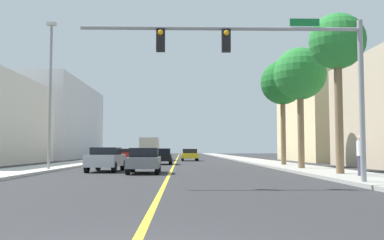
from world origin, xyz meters
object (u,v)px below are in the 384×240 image
(palm_mid, at_px, (300,75))
(car_green, at_px, (164,154))
(car_silver, at_px, (106,159))
(delivery_truck, at_px, (150,148))
(traffic_signal_mast, at_px, (272,60))
(car_red, at_px, (127,155))
(palm_near, at_px, (337,44))
(street_lamp, at_px, (50,88))
(car_black, at_px, (161,156))
(palm_far, at_px, (283,84))
(car_yellow, at_px, (190,155))
(car_gray, at_px, (144,160))
(pedestrian, at_px, (361,155))

(palm_mid, height_order, car_green, palm_mid)
(car_silver, relative_size, delivery_truck, 0.48)
(traffic_signal_mast, xyz_separation_m, car_red, (-9.30, 32.59, -3.86))
(palm_near, bearing_deg, traffic_signal_mast, -129.55)
(palm_near, relative_size, car_red, 1.86)
(street_lamp, bearing_deg, palm_near, -19.08)
(palm_near, bearing_deg, car_black, 118.66)
(palm_near, bearing_deg, palm_far, 89.07)
(palm_far, height_order, delivery_truck, palm_far)
(car_yellow, bearing_deg, car_silver, -104.07)
(car_black, xyz_separation_m, car_silver, (-2.70, -12.22, 0.03))
(car_green, distance_m, car_silver, 25.13)
(car_green, bearing_deg, palm_mid, -68.68)
(car_black, bearing_deg, traffic_signal_mast, -76.96)
(palm_mid, xyz_separation_m, car_black, (-9.30, 11.04, -5.33))
(car_yellow, bearing_deg, palm_mid, -75.39)
(palm_mid, distance_m, car_silver, 13.18)
(car_black, height_order, car_silver, car_silver)
(street_lamp, distance_m, palm_mid, 15.53)
(street_lamp, height_order, car_yellow, street_lamp)
(car_gray, bearing_deg, palm_mid, 16.71)
(palm_far, distance_m, car_silver, 15.52)
(car_red, distance_m, car_gray, 24.48)
(street_lamp, xyz_separation_m, palm_far, (15.83, 7.13, 1.40))
(palm_near, xyz_separation_m, car_gray, (-9.72, 3.17, -5.76))
(palm_far, xyz_separation_m, car_gray, (-9.92, -9.37, -5.71))
(car_green, height_order, car_silver, car_silver)
(palm_near, distance_m, palm_mid, 6.28)
(car_green, bearing_deg, palm_near, -72.68)
(street_lamp, distance_m, car_gray, 7.65)
(delivery_truck, distance_m, pedestrian, 43.19)
(palm_mid, xyz_separation_m, palm_far, (0.35, 6.27, 0.40))
(palm_far, height_order, car_green, palm_far)
(palm_far, bearing_deg, palm_mid, -93.22)
(traffic_signal_mast, bearing_deg, pedestrian, 36.77)
(car_yellow, bearing_deg, palm_near, -78.42)
(car_yellow, distance_m, car_black, 12.21)
(car_black, bearing_deg, car_red, 113.01)
(car_yellow, bearing_deg, car_black, -104.25)
(palm_far, relative_size, delivery_truck, 0.97)
(car_green, xyz_separation_m, delivery_truck, (-2.32, 9.49, 0.82))
(car_silver, xyz_separation_m, pedestrian, (12.45, -6.88, 0.30))
(palm_near, relative_size, palm_mid, 1.03)
(car_green, bearing_deg, traffic_signal_mast, -81.95)
(car_red, height_order, delivery_truck, delivery_truck)
(car_yellow, relative_size, pedestrian, 2.22)
(car_yellow, distance_m, car_silver, 24.73)
(traffic_signal_mast, distance_m, street_lamp, 15.53)
(palm_mid, distance_m, palm_far, 6.29)
(traffic_signal_mast, relative_size, palm_mid, 1.36)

